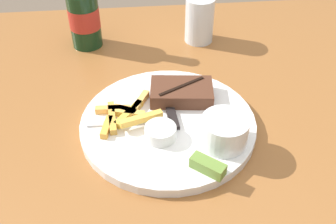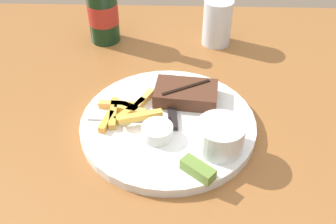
{
  "view_description": "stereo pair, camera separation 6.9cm",
  "coord_description": "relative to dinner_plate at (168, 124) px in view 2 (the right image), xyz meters",
  "views": [
    {
      "loc": [
        -0.05,
        -0.53,
        1.21
      ],
      "look_at": [
        0.0,
        0.0,
        0.76
      ],
      "focal_mm": 42.0,
      "sensor_mm": 36.0,
      "label": 1
    },
    {
      "loc": [
        0.02,
        -0.53,
        1.21
      ],
      "look_at": [
        0.0,
        0.0,
        0.76
      ],
      "focal_mm": 42.0,
      "sensor_mm": 36.0,
      "label": 2
    }
  ],
  "objects": [
    {
      "name": "dining_table",
      "position": [
        0.0,
        0.0,
        -0.09
      ],
      "size": [
        1.18,
        1.01,
        0.72
      ],
      "color": "#935B2D",
      "rests_on": "ground_plane"
    },
    {
      "name": "dinner_plate",
      "position": [
        0.0,
        0.0,
        0.0
      ],
      "size": [
        0.32,
        0.32,
        0.02
      ],
      "color": "white",
      "rests_on": "dining_table"
    },
    {
      "name": "steak_portion",
      "position": [
        0.03,
        0.06,
        0.02
      ],
      "size": [
        0.12,
        0.09,
        0.03
      ],
      "color": "#512D1E",
      "rests_on": "dinner_plate"
    },
    {
      "name": "fries_pile",
      "position": [
        -0.08,
        0.02,
        0.02
      ],
      "size": [
        0.12,
        0.12,
        0.02
      ],
      "color": "#EFA84E",
      "rests_on": "dinner_plate"
    },
    {
      "name": "coleslaw_cup",
      "position": [
        0.09,
        -0.06,
        0.04
      ],
      "size": [
        0.08,
        0.08,
        0.05
      ],
      "color": "white",
      "rests_on": "dinner_plate"
    },
    {
      "name": "dipping_sauce_cup",
      "position": [
        -0.02,
        -0.04,
        0.02
      ],
      "size": [
        0.05,
        0.05,
        0.02
      ],
      "color": "silver",
      "rests_on": "dinner_plate"
    },
    {
      "name": "pickle_spear",
      "position": [
        0.05,
        -0.12,
        0.02
      ],
      "size": [
        0.06,
        0.05,
        0.02
      ],
      "color": "olive",
      "rests_on": "dinner_plate"
    },
    {
      "name": "fork_utensil",
      "position": [
        -0.08,
        0.0,
        0.01
      ],
      "size": [
        0.13,
        0.02,
        0.0
      ],
      "rotation": [
        0.0,
        0.0,
        6.26
      ],
      "color": "#B7B7BC",
      "rests_on": "dinner_plate"
    },
    {
      "name": "knife_utensil",
      "position": [
        0.01,
        0.04,
        0.01
      ],
      "size": [
        0.03,
        0.17,
        0.01
      ],
      "rotation": [
        0.0,
        0.0,
        1.64
      ],
      "color": "#B7B7BC",
      "rests_on": "dinner_plate"
    },
    {
      "name": "beer_bottle",
      "position": [
        -0.16,
        0.31,
        0.06
      ],
      "size": [
        0.07,
        0.07,
        0.21
      ],
      "color": "#143319",
      "rests_on": "dining_table"
    },
    {
      "name": "drinking_glass",
      "position": [
        0.11,
        0.31,
        0.04
      ],
      "size": [
        0.07,
        0.07,
        0.11
      ],
      "color": "silver",
      "rests_on": "dining_table"
    }
  ]
}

